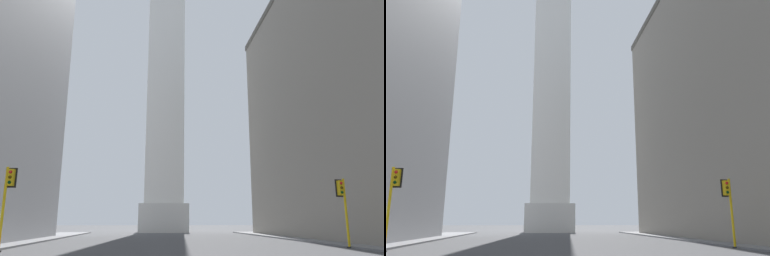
# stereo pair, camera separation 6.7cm
# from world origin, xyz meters

# --- Properties ---
(obelisk) EXTENTS (8.68, 8.68, 70.64)m
(obelisk) POSITION_xyz_m (0.00, 68.04, 34.08)
(obelisk) COLOR silver
(obelisk) RESTS_ON ground_plane
(traffic_light_mid_right) EXTENTS (0.80, 0.52, 5.05)m
(traffic_light_mid_right) POSITION_xyz_m (12.07, 25.41, 3.34)
(traffic_light_mid_right) COLOR yellow
(traffic_light_mid_right) RESTS_ON ground_plane
(traffic_light_mid_left) EXTENTS (0.80, 0.53, 5.43)m
(traffic_light_mid_left) POSITION_xyz_m (-11.70, 24.34, 3.58)
(traffic_light_mid_left) COLOR yellow
(traffic_light_mid_left) RESTS_ON ground_plane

